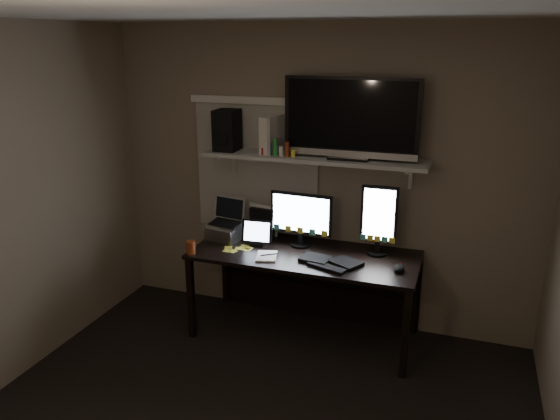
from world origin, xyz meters
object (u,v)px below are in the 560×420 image
at_px(monitor_landscape, 301,219).
at_px(keyboard, 331,261).
at_px(laptop, 225,220).
at_px(game_console, 272,134).
at_px(tablet, 257,233).
at_px(desk, 309,268).
at_px(tv, 351,119).
at_px(mouse, 399,268).
at_px(speaker, 227,130).
at_px(cup, 191,247).
at_px(monitor_portrait, 379,220).

relative_size(monitor_landscape, keyboard, 1.11).
bearing_deg(laptop, game_console, 30.04).
xyz_separation_m(monitor_landscape, tablet, (-0.34, -0.12, -0.12)).
height_order(laptop, game_console, game_console).
bearing_deg(monitor_landscape, desk, -14.92).
xyz_separation_m(tablet, tv, (0.71, 0.16, 0.95)).
bearing_deg(desk, mouse, -16.58).
distance_m(desk, laptop, 0.81).
relative_size(keyboard, speaker, 1.41).
distance_m(laptop, cup, 0.42).
bearing_deg(monitor_portrait, tablet, -171.84).
relative_size(cup, tv, 0.10).
bearing_deg(mouse, tablet, 171.39).
height_order(cup, tv, tv).
bearing_deg(keyboard, game_console, 169.93).
distance_m(mouse, game_console, 1.45).
bearing_deg(monitor_portrait, cup, -161.02).
bearing_deg(monitor_portrait, speaker, 178.99).
distance_m(mouse, cup, 1.62).
height_order(keyboard, tv, tv).
distance_m(mouse, laptop, 1.51).
bearing_deg(laptop, cup, -98.24).
distance_m(cup, speaker, 1.01).
relative_size(keyboard, laptop, 1.38).
xyz_separation_m(mouse, game_console, (-1.12, 0.32, 0.88)).
bearing_deg(tv, speaker, 179.72).
distance_m(monitor_portrait, cup, 1.50).
relative_size(keyboard, tv, 0.46).
distance_m(laptop, tv, 1.36).
bearing_deg(monitor_landscape, keyboard, -36.52).
bearing_deg(monitor_landscape, cup, -146.11).
bearing_deg(game_console, monitor_portrait, 10.50).
height_order(keyboard, game_console, game_console).
relative_size(monitor_portrait, game_console, 1.91).
distance_m(desk, speaker, 1.32).
xyz_separation_m(monitor_landscape, laptop, (-0.65, -0.07, -0.06)).
height_order(monitor_landscape, speaker, speaker).
distance_m(desk, cup, 0.98).
relative_size(monitor_portrait, mouse, 4.68).
bearing_deg(mouse, game_console, 161.97).
xyz_separation_m(laptop, cup, (-0.12, -0.39, -0.12)).
distance_m(desk, mouse, 0.82).
bearing_deg(tablet, monitor_portrait, 3.38).
xyz_separation_m(monitor_portrait, laptop, (-1.28, -0.09, -0.11)).
bearing_deg(speaker, game_console, 1.35).
bearing_deg(keyboard, tablet, -173.81).
distance_m(keyboard, cup, 1.11).
bearing_deg(speaker, monitor_portrait, -3.16).
relative_size(mouse, tv, 0.12).
relative_size(monitor_portrait, laptop, 1.66).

